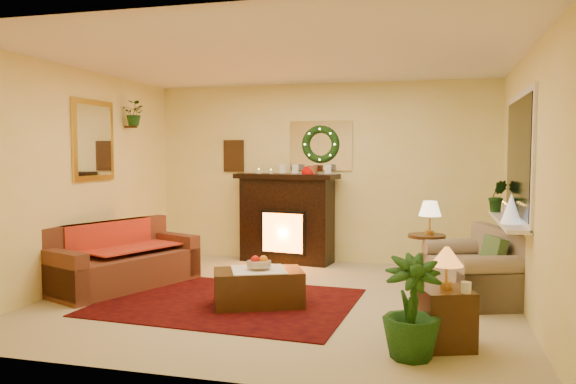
% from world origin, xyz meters
% --- Properties ---
extents(floor, '(5.00, 5.00, 0.00)m').
position_xyz_m(floor, '(0.00, 0.00, 0.00)').
color(floor, beige).
rests_on(floor, ground).
extents(ceiling, '(5.00, 5.00, 0.00)m').
position_xyz_m(ceiling, '(0.00, 0.00, 2.60)').
color(ceiling, white).
rests_on(ceiling, ground).
extents(wall_back, '(5.00, 5.00, 0.00)m').
position_xyz_m(wall_back, '(0.00, 2.25, 1.30)').
color(wall_back, '#EFD88C').
rests_on(wall_back, ground).
extents(wall_front, '(5.00, 5.00, 0.00)m').
position_xyz_m(wall_front, '(0.00, -2.25, 1.30)').
color(wall_front, '#EFD88C').
rests_on(wall_front, ground).
extents(wall_left, '(4.50, 4.50, 0.00)m').
position_xyz_m(wall_left, '(-2.50, 0.00, 1.30)').
color(wall_left, '#EFD88C').
rests_on(wall_left, ground).
extents(wall_right, '(4.50, 4.50, 0.00)m').
position_xyz_m(wall_right, '(2.50, 0.00, 1.30)').
color(wall_right, '#EFD88C').
rests_on(wall_right, ground).
extents(area_rug, '(2.72, 2.11, 0.01)m').
position_xyz_m(area_rug, '(-0.50, -0.29, 0.01)').
color(area_rug, '#4D0811').
rests_on(area_rug, floor).
extents(sofa, '(1.39, 1.94, 0.76)m').
position_xyz_m(sofa, '(-1.95, 0.05, 0.43)').
color(sofa, brown).
rests_on(sofa, floor).
extents(red_throw, '(0.75, 1.21, 0.02)m').
position_xyz_m(red_throw, '(-1.98, 0.23, 0.46)').
color(red_throw, red).
rests_on(red_throw, sofa).
extents(fireplace, '(1.38, 0.61, 1.22)m').
position_xyz_m(fireplace, '(-0.46, 2.04, 0.55)').
color(fireplace, black).
rests_on(fireplace, floor).
extents(poinsettia, '(0.22, 0.22, 0.22)m').
position_xyz_m(poinsettia, '(-0.13, 2.03, 1.30)').
color(poinsettia, '#CE0500').
rests_on(poinsettia, fireplace).
extents(mantel_candle_a, '(0.06, 0.06, 0.18)m').
position_xyz_m(mantel_candle_a, '(-0.88, 2.02, 1.26)').
color(mantel_candle_a, beige).
rests_on(mantel_candle_a, fireplace).
extents(mantel_candle_b, '(0.06, 0.06, 0.17)m').
position_xyz_m(mantel_candle_b, '(-0.70, 2.03, 1.26)').
color(mantel_candle_b, white).
rests_on(mantel_candle_b, fireplace).
extents(mantel_mirror, '(0.92, 0.02, 0.72)m').
position_xyz_m(mantel_mirror, '(0.00, 2.23, 1.70)').
color(mantel_mirror, white).
rests_on(mantel_mirror, wall_back).
extents(wreath, '(0.55, 0.11, 0.55)m').
position_xyz_m(wreath, '(0.00, 2.19, 1.72)').
color(wreath, '#194719').
rests_on(wreath, wall_back).
extents(wall_art, '(0.32, 0.03, 0.48)m').
position_xyz_m(wall_art, '(-1.35, 2.23, 1.55)').
color(wall_art, '#381E11').
rests_on(wall_art, wall_back).
extents(gold_mirror, '(0.03, 0.84, 1.00)m').
position_xyz_m(gold_mirror, '(-2.48, 0.30, 1.75)').
color(gold_mirror, gold).
rests_on(gold_mirror, wall_left).
extents(hanging_plant, '(0.33, 0.28, 0.36)m').
position_xyz_m(hanging_plant, '(-2.34, 1.05, 1.97)').
color(hanging_plant, '#194719').
rests_on(hanging_plant, wall_left).
extents(loveseat, '(1.16, 1.49, 0.76)m').
position_xyz_m(loveseat, '(2.06, 0.60, 0.42)').
color(loveseat, tan).
rests_on(loveseat, floor).
extents(window_frame, '(0.03, 1.86, 1.36)m').
position_xyz_m(window_frame, '(2.48, 0.55, 1.55)').
color(window_frame, white).
rests_on(window_frame, wall_right).
extents(window_glass, '(0.02, 1.70, 1.22)m').
position_xyz_m(window_glass, '(2.47, 0.55, 1.55)').
color(window_glass, black).
rests_on(window_glass, wall_right).
extents(window_sill, '(0.22, 1.86, 0.04)m').
position_xyz_m(window_sill, '(2.38, 0.55, 0.87)').
color(window_sill, white).
rests_on(window_sill, wall_right).
extents(mini_tree, '(0.20, 0.20, 0.31)m').
position_xyz_m(mini_tree, '(2.37, 0.14, 1.04)').
color(mini_tree, white).
rests_on(mini_tree, window_sill).
extents(sill_plant, '(0.27, 0.22, 0.50)m').
position_xyz_m(sill_plant, '(2.35, 1.26, 1.08)').
color(sill_plant, black).
rests_on(sill_plant, window_sill).
extents(side_table_round, '(0.52, 0.52, 0.59)m').
position_xyz_m(side_table_round, '(1.53, 1.22, 0.33)').
color(side_table_round, '#4F2A10').
rests_on(side_table_round, floor).
extents(lamp_cream, '(0.27, 0.27, 0.42)m').
position_xyz_m(lamp_cream, '(1.57, 1.22, 0.88)').
color(lamp_cream, beige).
rests_on(lamp_cream, side_table_round).
extents(end_table_square, '(0.51, 0.51, 0.49)m').
position_xyz_m(end_table_square, '(1.73, -1.13, 0.27)').
color(end_table_square, black).
rests_on(end_table_square, floor).
extents(lamp_tiffany, '(0.27, 0.27, 0.39)m').
position_xyz_m(lamp_tiffany, '(1.73, -1.13, 0.74)').
color(lamp_tiffany, orange).
rests_on(lamp_tiffany, end_table_square).
extents(coffee_table, '(1.03, 0.82, 0.38)m').
position_xyz_m(coffee_table, '(-0.13, -0.35, 0.21)').
color(coffee_table, black).
rests_on(coffee_table, floor).
extents(fruit_bowl, '(0.25, 0.25, 0.06)m').
position_xyz_m(fruit_bowl, '(-0.13, -0.36, 0.45)').
color(fruit_bowl, '#BCB79F').
rests_on(fruit_bowl, coffee_table).
extents(floor_palm, '(1.64, 1.64, 2.41)m').
position_xyz_m(floor_palm, '(1.47, -1.46, 0.45)').
color(floor_palm, '#19581C').
rests_on(floor_palm, floor).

